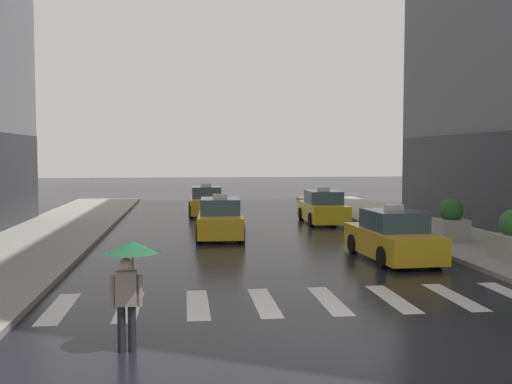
# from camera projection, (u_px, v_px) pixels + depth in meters

# --- Properties ---
(ground_plane) EXTENTS (160.00, 160.00, 0.00)m
(ground_plane) POSITION_uv_depth(u_px,v_px,m) (327.00, 341.00, 10.96)
(ground_plane) COLOR black
(crosswalk_markings) EXTENTS (11.30, 2.80, 0.01)m
(crosswalk_markings) POSITION_uv_depth(u_px,v_px,m) (297.00, 301.00, 13.93)
(crosswalk_markings) COLOR silver
(crosswalk_markings) RESTS_ON ground
(taxi_lead) EXTENTS (2.12, 4.63, 1.80)m
(taxi_lead) POSITION_uv_depth(u_px,v_px,m) (392.00, 237.00, 19.49)
(taxi_lead) COLOR gold
(taxi_lead) RESTS_ON ground
(taxi_second) EXTENTS (2.10, 4.62, 1.80)m
(taxi_second) POSITION_uv_depth(u_px,v_px,m) (220.00, 220.00, 24.83)
(taxi_second) COLOR gold
(taxi_second) RESTS_ON ground
(taxi_third) EXTENTS (1.98, 4.56, 1.80)m
(taxi_third) POSITION_uv_depth(u_px,v_px,m) (323.00, 208.00, 29.96)
(taxi_third) COLOR yellow
(taxi_third) RESTS_ON ground
(taxi_fourth) EXTENTS (1.96, 4.55, 1.80)m
(taxi_fourth) POSITION_uv_depth(u_px,v_px,m) (206.00, 202.00, 33.94)
(taxi_fourth) COLOR gold
(taxi_fourth) RESTS_ON ground
(pedestrian_with_umbrella) EXTENTS (0.96, 0.96, 1.94)m
(pedestrian_with_umbrella) POSITION_uv_depth(u_px,v_px,m) (130.00, 266.00, 10.29)
(pedestrian_with_umbrella) COLOR black
(pedestrian_with_umbrella) RESTS_ON ground
(planter_mid_block) EXTENTS (1.10, 1.10, 1.60)m
(planter_mid_block) POSITION_uv_depth(u_px,v_px,m) (451.00, 221.00, 22.86)
(planter_mid_block) COLOR #A8A399
(planter_mid_block) RESTS_ON curb_right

